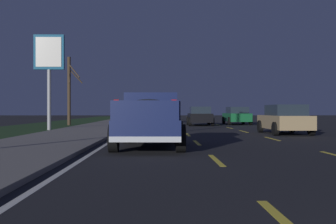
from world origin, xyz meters
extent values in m
plane|color=black|center=(27.00, 0.00, 0.00)|extent=(144.00, 144.00, 0.00)
cube|color=slate|center=(27.00, 7.45, 0.06)|extent=(108.00, 4.00, 0.12)
cube|color=#1E3819|center=(27.00, 12.45, 0.00)|extent=(108.00, 6.00, 0.01)
cube|color=yellow|center=(16.41, -1.75, 0.00)|extent=(2.40, 0.14, 0.01)
cube|color=yellow|center=(22.66, -1.75, 0.00)|extent=(2.40, 0.14, 0.01)
cube|color=yellow|center=(27.68, -1.75, 0.00)|extent=(2.40, 0.14, 0.01)
cube|color=yellow|center=(33.65, -1.75, 0.00)|extent=(2.40, 0.14, 0.01)
cube|color=yellow|center=(39.80, -1.75, 0.00)|extent=(2.40, 0.14, 0.01)
cube|color=yellow|center=(45.14, -1.75, 0.00)|extent=(2.40, 0.14, 0.01)
cube|color=yellow|center=(51.66, -1.75, 0.00)|extent=(2.40, 0.14, 0.01)
cube|color=yellow|center=(58.61, -1.75, 0.00)|extent=(2.40, 0.14, 0.01)
cube|color=yellow|center=(64.66, -1.75, 0.00)|extent=(2.40, 0.14, 0.01)
cube|color=yellow|center=(69.76, -1.75, 0.00)|extent=(2.40, 0.14, 0.01)
cube|color=yellow|center=(76.44, -1.75, 0.00)|extent=(2.40, 0.14, 0.01)
cube|color=yellow|center=(8.71, 1.75, 0.00)|extent=(2.40, 0.14, 0.01)
cube|color=yellow|center=(14.23, 1.75, 0.00)|extent=(2.40, 0.14, 0.01)
cube|color=yellow|center=(19.34, 1.75, 0.00)|extent=(2.40, 0.14, 0.01)
cube|color=yellow|center=(24.98, 1.75, 0.00)|extent=(2.40, 0.14, 0.01)
cube|color=yellow|center=(31.53, 1.75, 0.00)|extent=(2.40, 0.14, 0.01)
cube|color=yellow|center=(38.07, 1.75, 0.00)|extent=(2.40, 0.14, 0.01)
cube|color=yellow|center=(43.36, 1.75, 0.00)|extent=(2.40, 0.14, 0.01)
cube|color=yellow|center=(48.71, 1.75, 0.00)|extent=(2.40, 0.14, 0.01)
cube|color=yellow|center=(53.91, 1.75, 0.00)|extent=(2.40, 0.14, 0.01)
cube|color=yellow|center=(60.39, 1.75, 0.00)|extent=(2.40, 0.14, 0.01)
cube|color=yellow|center=(67.02, 1.75, 0.00)|extent=(2.40, 0.14, 0.01)
cube|color=yellow|center=(72.25, 1.75, 0.00)|extent=(2.40, 0.14, 0.01)
cube|color=yellow|center=(79.13, 1.75, 0.00)|extent=(2.40, 0.14, 0.01)
cube|color=silver|center=(27.00, 5.15, 0.00)|extent=(108.00, 0.14, 0.01)
cube|color=#141E4C|center=(12.46, 3.50, 0.67)|extent=(5.45, 2.15, 0.60)
cube|color=#141E4C|center=(13.65, 3.47, 1.42)|extent=(2.21, 1.90, 0.90)
cube|color=#1E2833|center=(12.60, 3.50, 1.47)|extent=(0.08, 1.44, 0.50)
cube|color=#141E4C|center=(11.41, 4.47, 1.25)|extent=(3.03, 0.17, 0.56)
cube|color=#141E4C|center=(11.35, 2.59, 1.25)|extent=(3.03, 0.17, 0.56)
cube|color=#141E4C|center=(9.80, 3.58, 1.25)|extent=(0.13, 1.88, 0.56)
cube|color=silver|center=(9.80, 3.58, 0.45)|extent=(0.18, 2.00, 0.16)
cube|color=red|center=(9.83, 4.37, 1.45)|extent=(0.06, 0.14, 0.20)
cube|color=red|center=(9.79, 2.78, 1.45)|extent=(0.06, 0.14, 0.20)
ellipsoid|color=#232833|center=(11.38, 3.53, 1.29)|extent=(2.63, 1.59, 0.64)
sphere|color=silver|center=(11.89, 3.88, 1.15)|extent=(0.40, 0.40, 0.40)
sphere|color=beige|center=(10.77, 3.25, 1.13)|extent=(0.34, 0.34, 0.34)
cylinder|color=black|center=(14.27, 4.45, 0.42)|extent=(0.84, 0.28, 0.84)
cylinder|color=black|center=(14.21, 2.45, 0.42)|extent=(0.84, 0.28, 0.84)
cylinder|color=black|center=(10.71, 4.55, 0.42)|extent=(0.84, 0.28, 0.84)
cylinder|color=black|center=(10.65, 2.55, 0.42)|extent=(0.84, 0.28, 0.84)
cube|color=#14592D|center=(34.68, -3.56, 0.63)|extent=(4.42, 1.85, 0.70)
cube|color=#1E2833|center=(34.43, -3.56, 1.26)|extent=(2.48, 1.61, 0.56)
cylinder|color=black|center=(36.17, -2.64, 0.34)|extent=(0.68, 0.22, 0.68)
cylinder|color=black|center=(36.19, -4.44, 0.34)|extent=(0.68, 0.22, 0.68)
cylinder|color=black|center=(33.18, -2.67, 0.34)|extent=(0.68, 0.22, 0.68)
cylinder|color=black|center=(33.20, -4.47, 0.34)|extent=(0.68, 0.22, 0.68)
cube|color=red|center=(32.53, -3.58, 0.68)|extent=(0.10, 1.51, 0.10)
cube|color=#9E845B|center=(20.11, -3.40, 0.63)|extent=(4.41, 1.84, 0.70)
cube|color=#1E2833|center=(19.86, -3.40, 1.26)|extent=(2.48, 1.60, 0.56)
cylinder|color=black|center=(21.60, -2.48, 0.34)|extent=(0.68, 0.22, 0.68)
cylinder|color=black|center=(21.62, -4.28, 0.34)|extent=(0.68, 0.22, 0.68)
cylinder|color=black|center=(18.61, -2.51, 0.34)|extent=(0.68, 0.22, 0.68)
cylinder|color=black|center=(18.62, -4.31, 0.34)|extent=(0.68, 0.22, 0.68)
cube|color=red|center=(17.96, -3.41, 0.68)|extent=(0.09, 1.51, 0.10)
cube|color=black|center=(32.54, -0.10, 0.63)|extent=(4.43, 1.86, 0.70)
cube|color=#1E2833|center=(32.29, -0.09, 1.26)|extent=(2.49, 1.62, 0.56)
cylinder|color=black|center=(34.05, 0.78, 0.34)|extent=(0.68, 0.22, 0.68)
cylinder|color=black|center=(34.02, -1.02, 0.34)|extent=(0.68, 0.22, 0.68)
cylinder|color=black|center=(31.06, 0.82, 0.34)|extent=(0.68, 0.22, 0.68)
cylinder|color=black|center=(31.03, -0.98, 0.34)|extent=(0.68, 0.22, 0.68)
cube|color=red|center=(30.39, -0.07, 0.68)|extent=(0.10, 1.51, 0.10)
cylinder|color=#99999E|center=(24.62, 10.20, 3.01)|extent=(0.24, 0.24, 6.03)
cube|color=navy|center=(24.62, 10.20, 4.93)|extent=(0.24, 1.90, 2.20)
cube|color=silver|center=(24.49, 10.20, 4.93)|extent=(0.04, 1.60, 1.87)
cylinder|color=#423323|center=(33.08, 10.81, 2.86)|extent=(0.28, 0.28, 5.71)
cylinder|color=#423323|center=(32.75, 10.32, 4.53)|extent=(0.68, 1.10, 1.30)
cylinder|color=#423323|center=(33.63, 10.95, 5.16)|extent=(1.17, 0.41, 1.03)
cylinder|color=#423323|center=(32.75, 10.72, 3.97)|extent=(0.74, 0.30, 1.01)
cylinder|color=#423323|center=(33.22, 10.29, 4.13)|extent=(0.35, 1.13, 1.27)
camera|label=1|loc=(-1.65, 3.15, 1.26)|focal=44.23mm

